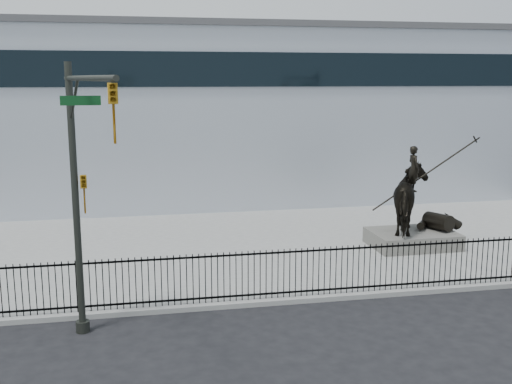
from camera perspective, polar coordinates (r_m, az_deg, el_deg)
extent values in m
plane|color=black|center=(17.48, 7.81, -11.50)|extent=(120.00, 120.00, 0.00)
cube|color=gray|center=(23.81, 2.35, -5.12)|extent=(30.00, 12.00, 0.15)
cube|color=silver|center=(35.73, -2.49, 7.42)|extent=(44.00, 14.00, 9.00)
cube|color=black|center=(18.47, 6.57, -9.22)|extent=(22.00, 0.05, 0.05)
cube|color=black|center=(18.08, 6.65, -5.50)|extent=(22.00, 0.05, 0.05)
cube|color=black|center=(18.28, 6.61, -7.45)|extent=(22.00, 0.03, 1.50)
cube|color=#5A5852|center=(24.10, 14.68, -4.34)|extent=(3.25, 2.26, 0.60)
imported|color=black|center=(23.74, 14.86, -0.64)|extent=(2.21, 2.58, 2.57)
imported|color=black|center=(23.50, 14.78, 2.16)|extent=(0.42, 0.64, 1.74)
cylinder|color=black|center=(23.75, 15.73, 1.55)|extent=(4.13, 0.11, 2.61)
cylinder|color=#262924|center=(16.83, -16.16, -12.19)|extent=(0.36, 0.36, 0.30)
cylinder|color=#262924|center=(15.85, -16.80, -0.95)|extent=(0.18, 0.18, 7.00)
cylinder|color=#262924|center=(13.37, -15.79, 10.39)|extent=(1.47, 4.84, 0.12)
imported|color=#C48715|center=(11.24, -13.39, 7.28)|extent=(0.18, 0.22, 1.10)
imported|color=#C48715|center=(15.79, -16.04, -0.22)|extent=(0.16, 0.20, 1.00)
cube|color=#0C3F19|center=(14.32, -16.37, 8.36)|extent=(0.90, 0.03, 0.22)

